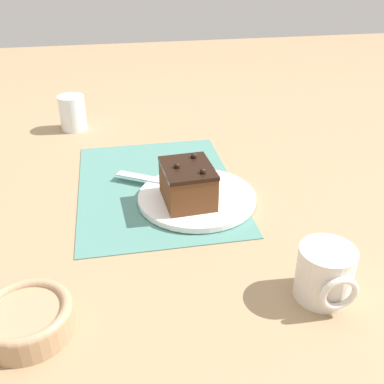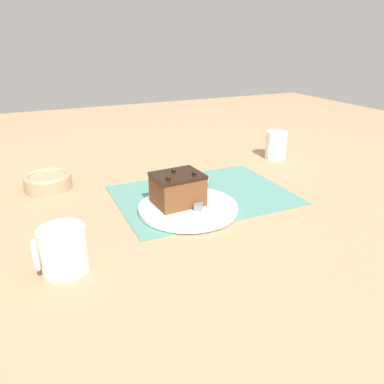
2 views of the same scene
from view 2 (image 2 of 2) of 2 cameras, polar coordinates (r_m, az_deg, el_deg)
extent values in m
plane|color=#9E7F5B|center=(1.02, 1.71, -0.51)|extent=(3.00, 3.00, 0.00)
cube|color=slate|center=(1.02, 1.71, -0.40)|extent=(0.46, 0.34, 0.00)
cylinder|color=white|center=(0.92, -0.58, -2.39)|extent=(0.24, 0.24, 0.01)
cube|color=brown|center=(0.92, -2.18, 0.25)|extent=(0.12, 0.10, 0.07)
cube|color=black|center=(0.91, -2.21, 2.51)|extent=(0.12, 0.10, 0.01)
sphere|color=black|center=(0.90, 0.35, 2.92)|extent=(0.01, 0.01, 0.01)
sphere|color=black|center=(0.92, -2.81, 3.36)|extent=(0.01, 0.01, 0.01)
sphere|color=black|center=(0.87, -3.63, 2.18)|extent=(0.01, 0.01, 0.01)
cube|color=slate|center=(0.92, 1.11, -1.63)|extent=(0.06, 0.07, 0.01)
cube|color=#B7BABF|center=(1.03, 1.74, 0.75)|extent=(0.10, 0.15, 0.00)
cylinder|color=white|center=(1.35, 12.68, 6.99)|extent=(0.07, 0.07, 0.10)
cylinder|color=tan|center=(1.13, -21.07, 1.34)|extent=(0.13, 0.13, 0.04)
torus|color=tan|center=(1.13, -21.20, 2.20)|extent=(0.13, 0.13, 0.02)
cylinder|color=silver|center=(0.73, -18.95, -8.33)|extent=(0.09, 0.09, 0.09)
torus|color=silver|center=(0.72, -22.72, -8.83)|extent=(0.01, 0.06, 0.06)
camera|label=1|loc=(1.03, -54.22, 18.81)|focal=42.00mm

